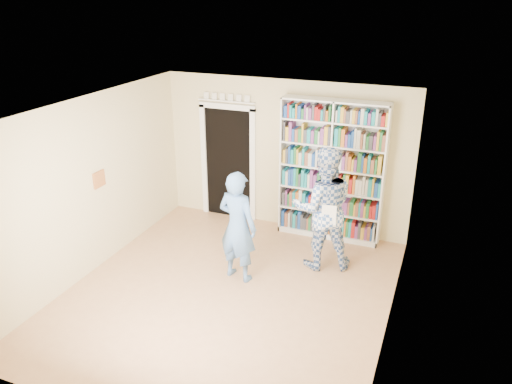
# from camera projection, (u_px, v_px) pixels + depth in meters

# --- Properties ---
(floor) EXTENTS (5.00, 5.00, 0.00)m
(floor) POSITION_uv_depth(u_px,v_px,m) (228.00, 294.00, 7.25)
(floor) COLOR #AD7953
(floor) RESTS_ON ground
(ceiling) EXTENTS (5.00, 5.00, 0.00)m
(ceiling) POSITION_uv_depth(u_px,v_px,m) (223.00, 111.00, 6.22)
(ceiling) COLOR white
(ceiling) RESTS_ON wall_back
(wall_back) EXTENTS (4.50, 0.00, 4.50)m
(wall_back) POSITION_uv_depth(u_px,v_px,m) (285.00, 155.00, 8.88)
(wall_back) COLOR beige
(wall_back) RESTS_ON floor
(wall_left) EXTENTS (0.00, 5.00, 5.00)m
(wall_left) POSITION_uv_depth(u_px,v_px,m) (90.00, 187.00, 7.50)
(wall_left) COLOR beige
(wall_left) RESTS_ON floor
(wall_right) EXTENTS (0.00, 5.00, 5.00)m
(wall_right) POSITION_uv_depth(u_px,v_px,m) (396.00, 238.00, 5.97)
(wall_right) COLOR beige
(wall_right) RESTS_ON floor
(bookshelf) EXTENTS (1.78, 0.33, 2.45)m
(bookshelf) POSITION_uv_depth(u_px,v_px,m) (332.00, 170.00, 8.48)
(bookshelf) COLOR white
(bookshelf) RESTS_ON floor
(doorway) EXTENTS (1.10, 0.08, 2.43)m
(doorway) POSITION_uv_depth(u_px,v_px,m) (228.00, 158.00, 9.30)
(doorway) COLOR black
(doorway) RESTS_ON floor
(wall_art) EXTENTS (0.03, 0.25, 0.25)m
(wall_art) POSITION_uv_depth(u_px,v_px,m) (99.00, 179.00, 7.65)
(wall_art) COLOR brown
(wall_art) RESTS_ON wall_left
(man_blue) EXTENTS (0.70, 0.53, 1.72)m
(man_blue) POSITION_uv_depth(u_px,v_px,m) (238.00, 226.00, 7.35)
(man_blue) COLOR #4F78B0
(man_blue) RESTS_ON floor
(man_plaid) EXTENTS (1.17, 1.05, 1.98)m
(man_plaid) POSITION_uv_depth(u_px,v_px,m) (323.00, 208.00, 7.64)
(man_plaid) COLOR #315496
(man_plaid) RESTS_ON floor
(paper_sheet) EXTENTS (0.22, 0.03, 0.30)m
(paper_sheet) POSITION_uv_depth(u_px,v_px,m) (329.00, 215.00, 7.34)
(paper_sheet) COLOR white
(paper_sheet) RESTS_ON man_plaid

